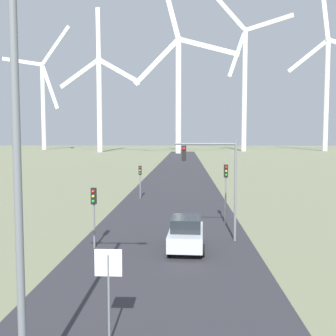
{
  "coord_description": "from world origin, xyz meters",
  "views": [
    {
      "loc": [
        1.1,
        -3.74,
        6.09
      ],
      "look_at": [
        0.0,
        21.19,
        4.16
      ],
      "focal_mm": 42.0,
      "sensor_mm": 36.0,
      "label": 1
    }
  ],
  "objects_px": {
    "wind_turbine_left": "(99,93)",
    "wind_turbine_center": "(178,81)",
    "traffic_light_mast_overhead": "(215,170)",
    "wind_turbine_far_left": "(43,96)",
    "traffic_light_post_near_left": "(94,204)",
    "traffic_light_post_mid_left": "(140,175)",
    "car_approaching": "(186,233)",
    "wind_turbine_far_right": "(327,83)",
    "wind_turbine_right": "(245,78)",
    "stop_sign_near": "(109,278)",
    "streetlamp": "(15,92)",
    "traffic_light_post_near_right": "(226,181)"
  },
  "relations": [
    {
      "from": "car_approaching",
      "to": "wind_turbine_left",
      "type": "bearing_deg",
      "value": 104.1
    },
    {
      "from": "traffic_light_post_near_left",
      "to": "traffic_light_post_mid_left",
      "type": "height_order",
      "value": "traffic_light_post_near_left"
    },
    {
      "from": "traffic_light_post_near_left",
      "to": "wind_turbine_far_left",
      "type": "relative_size",
      "value": 0.05
    },
    {
      "from": "stop_sign_near",
      "to": "traffic_light_post_mid_left",
      "type": "xyz_separation_m",
      "value": [
        -2.26,
        27.6,
        0.42
      ]
    },
    {
      "from": "stop_sign_near",
      "to": "traffic_light_mast_overhead",
      "type": "distance_m",
      "value": 12.69
    },
    {
      "from": "traffic_light_post_mid_left",
      "to": "car_approaching",
      "type": "distance_m",
      "value": 18.38
    },
    {
      "from": "traffic_light_post_near_right",
      "to": "car_approaching",
      "type": "relative_size",
      "value": 1.01
    },
    {
      "from": "wind_turbine_left",
      "to": "traffic_light_post_near_left",
      "type": "bearing_deg",
      "value": -77.8
    },
    {
      "from": "wind_turbine_far_left",
      "to": "stop_sign_near",
      "type": "bearing_deg",
      "value": -69.5
    },
    {
      "from": "traffic_light_post_near_left",
      "to": "wind_turbine_left",
      "type": "xyz_separation_m",
      "value": [
        -31.15,
        144.02,
        22.27
      ]
    },
    {
      "from": "traffic_light_post_near_left",
      "to": "traffic_light_post_near_right",
      "type": "height_order",
      "value": "traffic_light_post_near_right"
    },
    {
      "from": "car_approaching",
      "to": "traffic_light_post_near_right",
      "type": "bearing_deg",
      "value": 67.03
    },
    {
      "from": "traffic_light_post_near_left",
      "to": "wind_turbine_center",
      "type": "xyz_separation_m",
      "value": [
        2.28,
        131.97,
        25.35
      ]
    },
    {
      "from": "wind_turbine_left",
      "to": "wind_turbine_center",
      "type": "height_order",
      "value": "wind_turbine_center"
    },
    {
      "from": "traffic_light_mast_overhead",
      "to": "wind_turbine_far_left",
      "type": "xyz_separation_m",
      "value": [
        -74.51,
        176.79,
        23.31
      ]
    },
    {
      "from": "traffic_light_mast_overhead",
      "to": "wind_turbine_left",
      "type": "height_order",
      "value": "wind_turbine_left"
    },
    {
      "from": "traffic_light_post_near_left",
      "to": "traffic_light_mast_overhead",
      "type": "distance_m",
      "value": 7.2
    },
    {
      "from": "wind_turbine_far_left",
      "to": "wind_turbine_left",
      "type": "bearing_deg",
      "value": -43.37
    },
    {
      "from": "wind_turbine_right",
      "to": "traffic_light_mast_overhead",
      "type": "bearing_deg",
      "value": -98.98
    },
    {
      "from": "stop_sign_near",
      "to": "traffic_light_mast_overhead",
      "type": "height_order",
      "value": "traffic_light_mast_overhead"
    },
    {
      "from": "stop_sign_near",
      "to": "traffic_light_post_mid_left",
      "type": "relative_size",
      "value": 0.87
    },
    {
      "from": "streetlamp",
      "to": "wind_turbine_right",
      "type": "distance_m",
      "value": 175.54
    },
    {
      "from": "stop_sign_near",
      "to": "wind_turbine_far_right",
      "type": "xyz_separation_m",
      "value": [
        66.24,
        172.04,
        28.79
      ]
    },
    {
      "from": "traffic_light_mast_overhead",
      "to": "wind_turbine_far_right",
      "type": "xyz_separation_m",
      "value": [
        62.28,
        160.18,
        26.61
      ]
    },
    {
      "from": "car_approaching",
      "to": "wind_turbine_far_right",
      "type": "bearing_deg",
      "value": 68.48
    },
    {
      "from": "wind_turbine_center",
      "to": "wind_turbine_far_right",
      "type": "distance_m",
      "value": 73.25
    },
    {
      "from": "car_approaching",
      "to": "wind_turbine_left",
      "type": "distance_m",
      "value": 150.59
    },
    {
      "from": "stop_sign_near",
      "to": "streetlamp",
      "type": "bearing_deg",
      "value": -119.22
    },
    {
      "from": "wind_turbine_right",
      "to": "wind_turbine_far_right",
      "type": "bearing_deg",
      "value": 5.54
    },
    {
      "from": "traffic_light_post_near_right",
      "to": "wind_turbine_far_right",
      "type": "distance_m",
      "value": 169.46
    },
    {
      "from": "wind_turbine_left",
      "to": "wind_turbine_right",
      "type": "xyz_separation_m",
      "value": [
        62.64,
        14.34,
        7.93
      ]
    },
    {
      "from": "traffic_light_post_near_left",
      "to": "streetlamp",
      "type": "bearing_deg",
      "value": -84.05
    },
    {
      "from": "traffic_light_post_near_left",
      "to": "traffic_light_post_mid_left",
      "type": "relative_size",
      "value": 1.01
    },
    {
      "from": "traffic_light_post_near_left",
      "to": "wind_turbine_right",
      "type": "height_order",
      "value": "wind_turbine_right"
    },
    {
      "from": "traffic_light_post_mid_left",
      "to": "wind_turbine_center",
      "type": "xyz_separation_m",
      "value": [
        1.75,
        114.41,
        25.38
      ]
    },
    {
      "from": "traffic_light_mast_overhead",
      "to": "car_approaching",
      "type": "height_order",
      "value": "traffic_light_mast_overhead"
    },
    {
      "from": "traffic_light_post_mid_left",
      "to": "wind_turbine_left",
      "type": "bearing_deg",
      "value": 104.06
    },
    {
      "from": "wind_turbine_far_left",
      "to": "traffic_light_mast_overhead",
      "type": "bearing_deg",
      "value": -67.15
    },
    {
      "from": "traffic_light_post_mid_left",
      "to": "wind_turbine_left",
      "type": "relative_size",
      "value": 0.06
    },
    {
      "from": "traffic_light_post_near_right",
      "to": "traffic_light_post_mid_left",
      "type": "relative_size",
      "value": 1.27
    },
    {
      "from": "streetlamp",
      "to": "wind_turbine_far_left",
      "type": "xyz_separation_m",
      "value": [
        -69.08,
        191.28,
        20.41
      ]
    },
    {
      "from": "streetlamp",
      "to": "wind_turbine_far_left",
      "type": "relative_size",
      "value": 0.19
    },
    {
      "from": "streetlamp",
      "to": "traffic_light_mast_overhead",
      "type": "distance_m",
      "value": 15.74
    },
    {
      "from": "wind_turbine_right",
      "to": "wind_turbine_far_right",
      "type": "height_order",
      "value": "wind_turbine_far_right"
    },
    {
      "from": "wind_turbine_left",
      "to": "wind_turbine_far_right",
      "type": "height_order",
      "value": "wind_turbine_far_right"
    },
    {
      "from": "streetlamp",
      "to": "car_approaching",
      "type": "height_order",
      "value": "streetlamp"
    },
    {
      "from": "traffic_light_mast_overhead",
      "to": "wind_turbine_left",
      "type": "bearing_deg",
      "value": 104.92
    },
    {
      "from": "streetlamp",
      "to": "wind_turbine_right",
      "type": "xyz_separation_m",
      "value": [
        30.16,
        171.03,
        25.58
      ]
    },
    {
      "from": "traffic_light_post_near_left",
      "to": "wind_turbine_center",
      "type": "height_order",
      "value": "wind_turbine_center"
    },
    {
      "from": "traffic_light_post_near_left",
      "to": "wind_turbine_right",
      "type": "bearing_deg",
      "value": 78.76
    }
  ]
}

